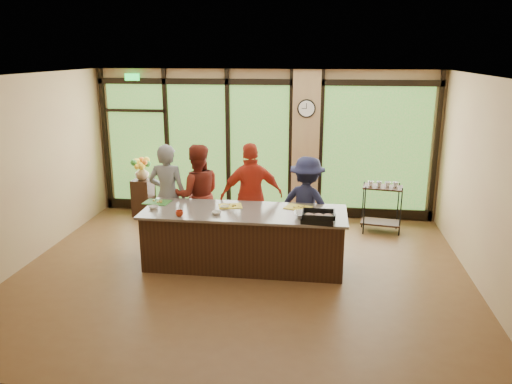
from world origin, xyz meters
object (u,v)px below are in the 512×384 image
(island_base, at_px, (244,239))
(flower_stand, at_px, (144,198))
(cook_right, at_px, (307,205))
(cook_left, at_px, (168,196))
(bar_cart, at_px, (382,202))
(roasting_pan, at_px, (318,219))

(island_base, bearing_deg, flower_stand, 138.03)
(cook_right, distance_m, flower_stand, 3.78)
(flower_stand, bearing_deg, cook_right, -17.47)
(cook_left, relative_size, cook_right, 1.10)
(cook_right, xyz_separation_m, bar_cart, (1.38, 1.15, -0.23))
(cook_left, height_order, flower_stand, cook_left)
(cook_right, xyz_separation_m, roasting_pan, (0.20, -1.11, 0.13))
(flower_stand, distance_m, bar_cart, 4.84)
(flower_stand, xyz_separation_m, bar_cart, (4.82, -0.34, 0.20))
(cook_left, bearing_deg, roasting_pan, 159.66)
(cook_left, xyz_separation_m, flower_stand, (-1.03, 1.55, -0.53))
(roasting_pan, bearing_deg, cook_right, 107.38)
(flower_stand, relative_size, bar_cart, 0.78)
(roasting_pan, xyz_separation_m, flower_stand, (-3.65, 2.60, -0.57))
(cook_left, xyz_separation_m, roasting_pan, (2.61, -1.05, 0.05))
(island_base, height_order, flower_stand, island_base)
(island_base, xyz_separation_m, flower_stand, (-2.48, 2.23, -0.05))
(cook_right, height_order, flower_stand, cook_right)
(cook_right, distance_m, roasting_pan, 1.14)
(cook_left, bearing_deg, island_base, 156.41)
(roasting_pan, xyz_separation_m, bar_cart, (1.18, 2.26, -0.37))
(island_base, distance_m, cook_right, 1.27)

